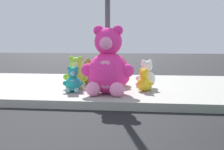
{
  "coord_description": "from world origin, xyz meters",
  "views": [
    {
      "loc": [
        1.93,
        -2.11,
        1.17
      ],
      "look_at": [
        1.2,
        3.6,
        0.55
      ],
      "focal_mm": 49.3,
      "sensor_mm": 36.0,
      "label": 1
    }
  ],
  "objects_px": {
    "plush_teal": "(73,82)",
    "plush_brown": "(88,74)",
    "sign_pole": "(108,10)",
    "plush_yellow": "(144,82)",
    "plush_white": "(146,77)",
    "plush_lime": "(76,75)",
    "plush_red": "(120,74)",
    "plush_pink_large": "(108,67)"
  },
  "relations": [
    {
      "from": "plush_red",
      "to": "plush_white",
      "type": "bearing_deg",
      "value": -28.17
    },
    {
      "from": "plush_yellow",
      "to": "plush_lime",
      "type": "bearing_deg",
      "value": 171.8
    },
    {
      "from": "plush_teal",
      "to": "plush_brown",
      "type": "relative_size",
      "value": 0.83
    },
    {
      "from": "plush_white",
      "to": "plush_brown",
      "type": "distance_m",
      "value": 1.48
    },
    {
      "from": "sign_pole",
      "to": "plush_pink_large",
      "type": "distance_m",
      "value": 1.3
    },
    {
      "from": "plush_brown",
      "to": "sign_pole",
      "type": "bearing_deg",
      "value": -51.79
    },
    {
      "from": "plush_brown",
      "to": "plush_lime",
      "type": "height_order",
      "value": "plush_lime"
    },
    {
      "from": "plush_pink_large",
      "to": "plush_white",
      "type": "relative_size",
      "value": 2.13
    },
    {
      "from": "plush_white",
      "to": "plush_pink_large",
      "type": "bearing_deg",
      "value": -128.06
    },
    {
      "from": "sign_pole",
      "to": "plush_lime",
      "type": "relative_size",
      "value": 4.47
    },
    {
      "from": "sign_pole",
      "to": "plush_yellow",
      "type": "distance_m",
      "value": 1.71
    },
    {
      "from": "plush_brown",
      "to": "plush_red",
      "type": "distance_m",
      "value": 0.81
    },
    {
      "from": "sign_pole",
      "to": "plush_teal",
      "type": "distance_m",
      "value": 1.69
    },
    {
      "from": "plush_white",
      "to": "plush_red",
      "type": "bearing_deg",
      "value": 151.83
    },
    {
      "from": "sign_pole",
      "to": "plush_yellow",
      "type": "relative_size",
      "value": 6.7
    },
    {
      "from": "plush_pink_large",
      "to": "plush_brown",
      "type": "bearing_deg",
      "value": 116.98
    },
    {
      "from": "sign_pole",
      "to": "plush_lime",
      "type": "bearing_deg",
      "value": 174.63
    },
    {
      "from": "plush_yellow",
      "to": "plush_red",
      "type": "relative_size",
      "value": 0.72
    },
    {
      "from": "plush_pink_large",
      "to": "plush_red",
      "type": "height_order",
      "value": "plush_pink_large"
    },
    {
      "from": "sign_pole",
      "to": "plush_teal",
      "type": "bearing_deg",
      "value": -144.76
    },
    {
      "from": "plush_pink_large",
      "to": "plush_lime",
      "type": "height_order",
      "value": "plush_pink_large"
    },
    {
      "from": "plush_red",
      "to": "plush_lime",
      "type": "height_order",
      "value": "plush_lime"
    },
    {
      "from": "plush_teal",
      "to": "plush_lime",
      "type": "xyz_separation_m",
      "value": [
        -0.07,
        0.53,
        0.07
      ]
    },
    {
      "from": "plush_yellow",
      "to": "plush_white",
      "type": "relative_size",
      "value": 0.75
    },
    {
      "from": "sign_pole",
      "to": "plush_white",
      "type": "relative_size",
      "value": 5.06
    },
    {
      "from": "sign_pole",
      "to": "plush_white",
      "type": "xyz_separation_m",
      "value": [
        0.82,
        0.34,
        -1.44
      ]
    },
    {
      "from": "plush_pink_large",
      "to": "plush_red",
      "type": "bearing_deg",
      "value": 84.77
    },
    {
      "from": "plush_yellow",
      "to": "plush_red",
      "type": "bearing_deg",
      "value": 125.61
    },
    {
      "from": "plush_brown",
      "to": "plush_lime",
      "type": "relative_size",
      "value": 0.89
    },
    {
      "from": "plush_teal",
      "to": "sign_pole",
      "type": "bearing_deg",
      "value": 35.24
    },
    {
      "from": "plush_pink_large",
      "to": "sign_pole",
      "type": "bearing_deg",
      "value": 98.5
    },
    {
      "from": "plush_red",
      "to": "plush_lime",
      "type": "relative_size",
      "value": 0.93
    },
    {
      "from": "plush_brown",
      "to": "plush_lime",
      "type": "xyz_separation_m",
      "value": [
        -0.12,
        -0.7,
        0.03
      ]
    },
    {
      "from": "sign_pole",
      "to": "plush_brown",
      "type": "bearing_deg",
      "value": 128.21
    },
    {
      "from": "plush_yellow",
      "to": "plush_teal",
      "type": "bearing_deg",
      "value": -167.9
    },
    {
      "from": "plush_pink_large",
      "to": "plush_yellow",
      "type": "height_order",
      "value": "plush_pink_large"
    },
    {
      "from": "sign_pole",
      "to": "plush_red",
      "type": "relative_size",
      "value": 4.8
    },
    {
      "from": "plush_white",
      "to": "plush_lime",
      "type": "distance_m",
      "value": 1.56
    },
    {
      "from": "plush_pink_large",
      "to": "plush_brown",
      "type": "distance_m",
      "value": 1.54
    },
    {
      "from": "plush_lime",
      "to": "plush_yellow",
      "type": "bearing_deg",
      "value": -8.2
    },
    {
      "from": "plush_brown",
      "to": "plush_white",
      "type": "bearing_deg",
      "value": -16.57
    },
    {
      "from": "plush_teal",
      "to": "plush_red",
      "type": "bearing_deg",
      "value": 52.92
    }
  ]
}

